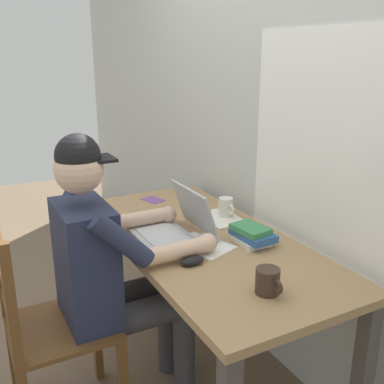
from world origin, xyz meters
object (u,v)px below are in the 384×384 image
(wooden_chair, at_px, (48,329))
(computer_mouse, at_px, (192,261))
(desk, at_px, (202,257))
(coffee_mug_dark, at_px, (268,281))
(book_stack_main, at_px, (252,235))
(coffee_mug_white, at_px, (226,208))
(landscape_photo_print, at_px, (153,200))
(laptop, at_px, (177,226))
(seated_person, at_px, (112,264))

(wooden_chair, bearing_deg, computer_mouse, 65.15)
(desk, bearing_deg, coffee_mug_dark, -4.39)
(coffee_mug_dark, bearing_deg, book_stack_main, 152.20)
(wooden_chair, relative_size, coffee_mug_dark, 7.76)
(coffee_mug_white, xyz_separation_m, landscape_photo_print, (-0.43, -0.21, -0.05))
(laptop, relative_size, computer_mouse, 3.30)
(wooden_chair, bearing_deg, coffee_mug_dark, 49.57)
(coffee_mug_white, bearing_deg, book_stack_main, -11.80)
(desk, height_order, seated_person, seated_person)
(desk, distance_m, laptop, 0.19)
(coffee_mug_dark, bearing_deg, wooden_chair, -130.43)
(laptop, bearing_deg, landscape_photo_print, 167.93)
(seated_person, xyz_separation_m, laptop, (-0.03, 0.32, 0.10))
(laptop, height_order, computer_mouse, laptop)
(desk, distance_m, seated_person, 0.43)
(laptop, height_order, landscape_photo_print, laptop)
(coffee_mug_white, relative_size, book_stack_main, 0.55)
(book_stack_main, height_order, landscape_photo_print, book_stack_main)
(seated_person, bearing_deg, book_stack_main, 72.33)
(coffee_mug_white, bearing_deg, laptop, -71.81)
(laptop, distance_m, coffee_mug_white, 0.35)
(desk, relative_size, seated_person, 1.19)
(landscape_photo_print, bearing_deg, computer_mouse, -30.50)
(wooden_chair, relative_size, computer_mouse, 9.54)
(wooden_chair, bearing_deg, book_stack_main, 77.89)
(wooden_chair, relative_size, laptop, 2.89)
(wooden_chair, bearing_deg, desk, 87.65)
(computer_mouse, bearing_deg, wooden_chair, -114.85)
(coffee_mug_dark, relative_size, book_stack_main, 0.61)
(coffee_mug_white, height_order, coffee_mug_dark, coffee_mug_white)
(coffee_mug_white, bearing_deg, seated_person, -78.23)
(laptop, relative_size, coffee_mug_dark, 2.68)
(seated_person, bearing_deg, wooden_chair, -90.00)
(desk, bearing_deg, coffee_mug_white, 125.98)
(coffee_mug_white, height_order, book_stack_main, coffee_mug_white)
(computer_mouse, relative_size, book_stack_main, 0.50)
(seated_person, distance_m, book_stack_main, 0.62)
(wooden_chair, relative_size, book_stack_main, 4.73)
(wooden_chair, xyz_separation_m, laptop, (-0.03, 0.60, 0.33))
(laptop, xyz_separation_m, computer_mouse, (0.27, -0.07, -0.04))
(book_stack_main, bearing_deg, computer_mouse, -79.33)
(desk, distance_m, coffee_mug_dark, 0.56)
(seated_person, height_order, coffee_mug_dark, seated_person)
(coffee_mug_dark, bearing_deg, laptop, -173.95)
(coffee_mug_white, distance_m, landscape_photo_print, 0.48)
(wooden_chair, distance_m, coffee_mug_white, 0.99)
(laptop, height_order, coffee_mug_white, laptop)
(laptop, height_order, coffee_mug_dark, laptop)
(computer_mouse, distance_m, coffee_mug_dark, 0.34)
(wooden_chair, distance_m, computer_mouse, 0.66)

